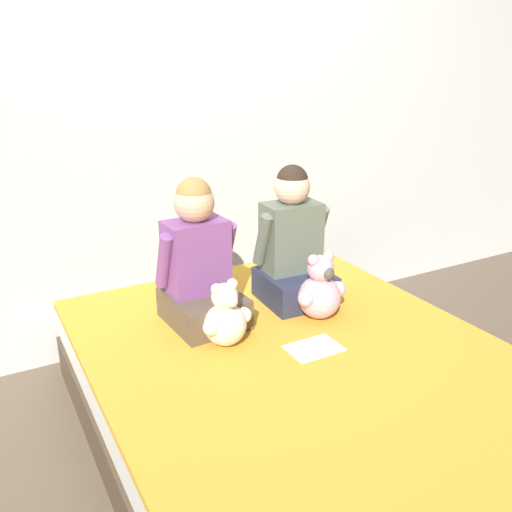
{
  "coord_description": "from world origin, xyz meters",
  "views": [
    {
      "loc": [
        -1.04,
        -1.5,
        1.48
      ],
      "look_at": [
        0.0,
        0.4,
        0.68
      ],
      "focal_mm": 38.0,
      "sensor_mm": 36.0,
      "label": 1
    }
  ],
  "objects_px": {
    "child_on_left": "(199,263)",
    "teddy_bear_held_by_right_child": "(320,291)",
    "teddy_bear_held_by_left_child": "(225,318)",
    "child_on_right": "(293,245)",
    "sign_card": "(314,348)",
    "bed": "(304,400)"
  },
  "relations": [
    {
      "from": "teddy_bear_held_by_left_child",
      "to": "teddy_bear_held_by_right_child",
      "type": "distance_m",
      "value": 0.46
    },
    {
      "from": "child_on_right",
      "to": "teddy_bear_held_by_right_child",
      "type": "relative_size",
      "value": 2.11
    },
    {
      "from": "bed",
      "to": "teddy_bear_held_by_right_child",
      "type": "relative_size",
      "value": 6.64
    },
    {
      "from": "child_on_left",
      "to": "sign_card",
      "type": "height_order",
      "value": "child_on_left"
    },
    {
      "from": "bed",
      "to": "sign_card",
      "type": "relative_size",
      "value": 9.48
    },
    {
      "from": "child_on_left",
      "to": "teddy_bear_held_by_right_child",
      "type": "bearing_deg",
      "value": -30.0
    },
    {
      "from": "bed",
      "to": "child_on_left",
      "type": "relative_size",
      "value": 3.19
    },
    {
      "from": "child_on_right",
      "to": "teddy_bear_held_by_right_child",
      "type": "height_order",
      "value": "child_on_right"
    },
    {
      "from": "teddy_bear_held_by_right_child",
      "to": "sign_card",
      "type": "distance_m",
      "value": 0.31
    },
    {
      "from": "bed",
      "to": "child_on_right",
      "type": "xyz_separation_m",
      "value": [
        0.24,
        0.48,
        0.46
      ]
    },
    {
      "from": "child_on_right",
      "to": "child_on_left",
      "type": "bearing_deg",
      "value": -177.69
    },
    {
      "from": "bed",
      "to": "teddy_bear_held_by_right_child",
      "type": "xyz_separation_m",
      "value": [
        0.23,
        0.25,
        0.33
      ]
    },
    {
      "from": "child_on_left",
      "to": "child_on_right",
      "type": "height_order",
      "value": "child_on_right"
    },
    {
      "from": "bed",
      "to": "teddy_bear_held_by_left_child",
      "type": "bearing_deg",
      "value": 134.45
    },
    {
      "from": "child_on_left",
      "to": "teddy_bear_held_by_left_child",
      "type": "relative_size",
      "value": 2.31
    },
    {
      "from": "sign_card",
      "to": "child_on_right",
      "type": "bearing_deg",
      "value": 68.4
    },
    {
      "from": "bed",
      "to": "sign_card",
      "type": "bearing_deg",
      "value": 28.91
    },
    {
      "from": "bed",
      "to": "teddy_bear_held_by_left_child",
      "type": "height_order",
      "value": "teddy_bear_held_by_left_child"
    },
    {
      "from": "teddy_bear_held_by_left_child",
      "to": "bed",
      "type": "bearing_deg",
      "value": -58.04
    },
    {
      "from": "child_on_left",
      "to": "sign_card",
      "type": "relative_size",
      "value": 2.97
    },
    {
      "from": "child_on_left",
      "to": "sign_card",
      "type": "bearing_deg",
      "value": -60.69
    },
    {
      "from": "child_on_right",
      "to": "sign_card",
      "type": "relative_size",
      "value": 3.02
    }
  ]
}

